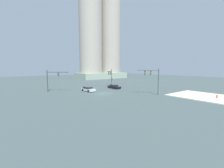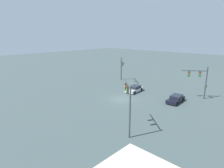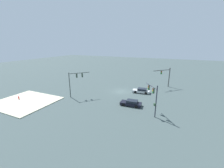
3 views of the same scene
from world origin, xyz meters
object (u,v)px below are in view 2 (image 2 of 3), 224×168
(traffic_signal_opposite_side, at_px, (200,78))
(sedan_car_approaching, at_px, (135,89))
(traffic_signal_near_corner, at_px, (122,66))
(sedan_car_waiting_far, at_px, (176,99))
(traffic_signal_cross_street, at_px, (128,97))

(traffic_signal_opposite_side, height_order, sedan_car_approaching, traffic_signal_opposite_side)
(traffic_signal_opposite_side, bearing_deg, sedan_car_approaching, -13.55)
(traffic_signal_near_corner, distance_m, sedan_car_waiting_far, 17.70)
(traffic_signal_opposite_side, relative_size, traffic_signal_cross_street, 0.95)
(traffic_signal_near_corner, distance_m, traffic_signal_cross_street, 25.46)
(traffic_signal_opposite_side, bearing_deg, traffic_signal_near_corner, -37.92)
(sedan_car_approaching, relative_size, sedan_car_waiting_far, 1.02)
(sedan_car_waiting_far, bearing_deg, traffic_signal_cross_street, -1.73)
(traffic_signal_cross_street, bearing_deg, traffic_signal_opposite_side, -52.98)
(traffic_signal_near_corner, bearing_deg, traffic_signal_cross_street, -5.07)
(traffic_signal_near_corner, relative_size, sedan_car_waiting_far, 1.29)
(traffic_signal_near_corner, distance_m, traffic_signal_opposite_side, 18.70)
(traffic_signal_cross_street, distance_m, sedan_car_approaching, 17.02)
(traffic_signal_opposite_side, xyz_separation_m, traffic_signal_cross_street, (-1.66, -18.32, 0.53))
(traffic_signal_near_corner, bearing_deg, sedan_car_approaching, 9.64)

